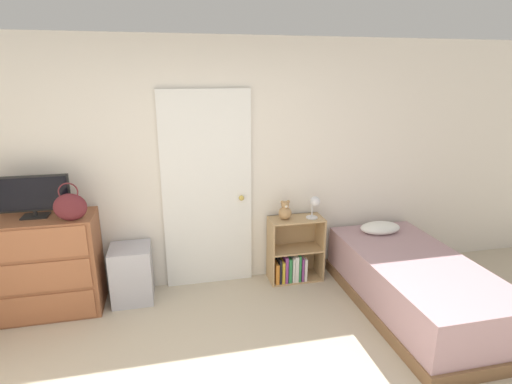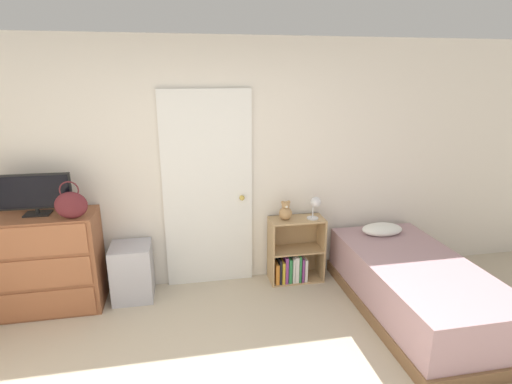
# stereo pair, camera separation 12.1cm
# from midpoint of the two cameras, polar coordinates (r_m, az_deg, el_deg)

# --- Properties ---
(wall_back) EXTENTS (10.00, 0.06, 2.55)m
(wall_back) POSITION_cam_midpoint_polar(r_m,az_deg,el_deg) (4.13, -7.89, 3.54)
(wall_back) COLOR silver
(wall_back) RESTS_ON ground_plane
(door_closed) EXTENTS (0.92, 0.09, 2.06)m
(door_closed) POSITION_cam_midpoint_polar(r_m,az_deg,el_deg) (4.14, -7.78, 0.05)
(door_closed) COLOR white
(door_closed) RESTS_ON ground_plane
(dresser) EXTENTS (1.04, 0.47, 0.95)m
(dresser) POSITION_cam_midpoint_polar(r_m,az_deg,el_deg) (4.29, -29.10, -9.25)
(dresser) COLOR brown
(dresser) RESTS_ON ground_plane
(tv) EXTENTS (0.63, 0.16, 0.38)m
(tv) POSITION_cam_midpoint_polar(r_m,az_deg,el_deg) (4.09, -30.08, -0.44)
(tv) COLOR black
(tv) RESTS_ON dresser
(handbag) EXTENTS (0.28, 0.10, 0.35)m
(handbag) POSITION_cam_midpoint_polar(r_m,az_deg,el_deg) (3.86, -25.84, -1.88)
(handbag) COLOR #591E23
(handbag) RESTS_ON dresser
(storage_bin) EXTENTS (0.39, 0.38, 0.57)m
(storage_bin) POSITION_cam_midpoint_polar(r_m,az_deg,el_deg) (4.25, -18.10, -11.03)
(storage_bin) COLOR #ADADB7
(storage_bin) RESTS_ON ground_plane
(bookshelf) EXTENTS (0.58, 0.29, 0.71)m
(bookshelf) POSITION_cam_midpoint_polar(r_m,az_deg,el_deg) (4.44, 4.44, -9.19)
(bookshelf) COLOR tan
(bookshelf) RESTS_ON ground_plane
(teddy_bear) EXTENTS (0.14, 0.14, 0.21)m
(teddy_bear) POSITION_cam_midpoint_polar(r_m,az_deg,el_deg) (4.21, 3.35, -2.75)
(teddy_bear) COLOR tan
(teddy_bear) RESTS_ON bookshelf
(desk_lamp) EXTENTS (0.14, 0.13, 0.25)m
(desk_lamp) POSITION_cam_midpoint_polar(r_m,az_deg,el_deg) (4.24, 7.56, -1.64)
(desk_lamp) COLOR silver
(desk_lamp) RESTS_ON bookshelf
(bed) EXTENTS (1.00, 1.96, 0.63)m
(bed) POSITION_cam_midpoint_polar(r_m,az_deg,el_deg) (4.17, 20.90, -12.23)
(bed) COLOR brown
(bed) RESTS_ON ground_plane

